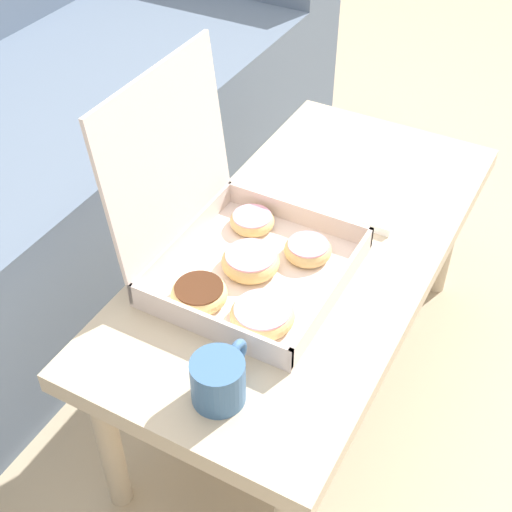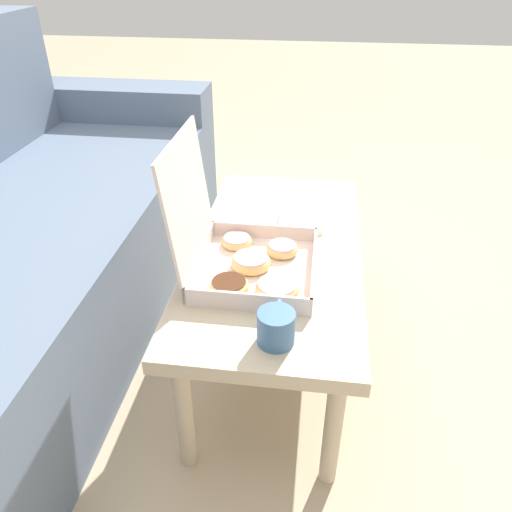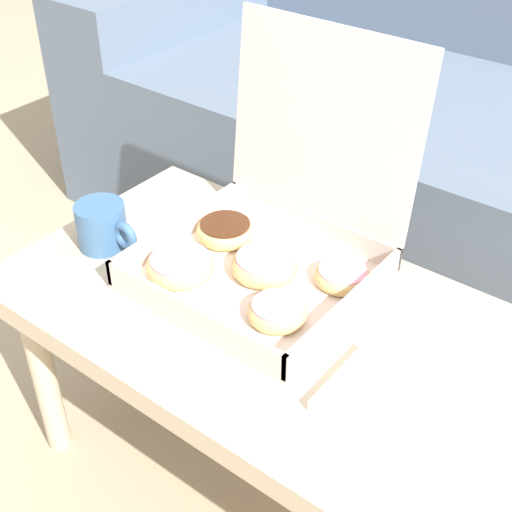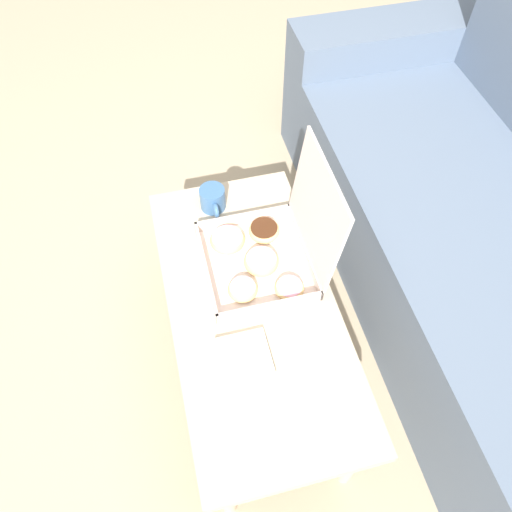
% 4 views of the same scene
% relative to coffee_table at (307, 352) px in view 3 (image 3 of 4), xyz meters
% --- Properties ---
extents(ground_plane, '(12.00, 12.00, 0.00)m').
position_rel_coffee_table_xyz_m(ground_plane, '(0.00, 0.08, -0.36)').
color(ground_plane, tan).
extents(coffee_table, '(1.01, 0.48, 0.41)m').
position_rel_coffee_table_xyz_m(coffee_table, '(0.00, 0.00, 0.00)').
color(coffee_table, '#C6B293').
rests_on(coffee_table, ground_plane).
extents(pastry_box, '(0.35, 0.36, 0.37)m').
position_rel_coffee_table_xyz_m(pastry_box, '(-0.14, 0.08, 0.11)').
color(pastry_box, silver).
rests_on(pastry_box, coffee_table).
extents(coffee_mug, '(0.12, 0.08, 0.08)m').
position_rel_coffee_table_xyz_m(coffee_mug, '(-0.40, -0.04, 0.09)').
color(coffee_mug, '#3D6693').
rests_on(coffee_mug, coffee_table).
extents(napkin_stack, '(0.14, 0.14, 0.02)m').
position_rel_coffee_table_xyz_m(napkin_stack, '(0.16, -0.06, 0.06)').
color(napkin_stack, white).
rests_on(napkin_stack, coffee_table).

